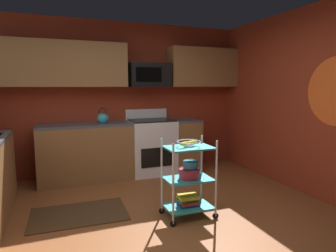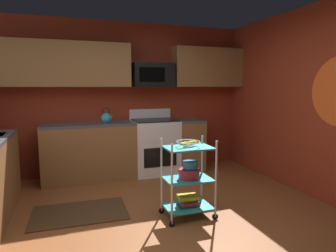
{
  "view_description": "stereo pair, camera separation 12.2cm",
  "coord_description": "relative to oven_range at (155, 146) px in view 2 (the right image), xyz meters",
  "views": [
    {
      "loc": [
        -1.06,
        -2.69,
        1.51
      ],
      "look_at": [
        0.17,
        0.48,
        1.05
      ],
      "focal_mm": 31.45,
      "sensor_mm": 36.0,
      "label": 1
    },
    {
      "loc": [
        -0.95,
        -2.73,
        1.51
      ],
      "look_at": [
        0.17,
        0.48,
        1.05
      ],
      "focal_mm": 31.45,
      "sensor_mm": 36.0,
      "label": 2
    }
  ],
  "objects": [
    {
      "name": "floor",
      "position": [
        -0.49,
        -2.1,
        -0.5
      ],
      "size": [
        4.4,
        4.8,
        0.04
      ],
      "primitive_type": "cube",
      "color": "brown",
      "rests_on": "ground"
    },
    {
      "name": "wall_back",
      "position": [
        -0.49,
        0.33,
        0.82
      ],
      "size": [
        4.52,
        0.06,
        2.6
      ],
      "primitive_type": "cube",
      "color": "maroon",
      "rests_on": "ground"
    },
    {
      "name": "counter_run",
      "position": [
        -1.25,
        -0.46,
        -0.01
      ],
      "size": [
        3.54,
        2.33,
        0.92
      ],
      "color": "brown",
      "rests_on": "ground"
    },
    {
      "name": "oven_range",
      "position": [
        0.0,
        0.0,
        0.0
      ],
      "size": [
        0.76,
        0.65,
        1.1
      ],
      "color": "white",
      "rests_on": "ground"
    },
    {
      "name": "upper_cabinets",
      "position": [
        -0.6,
        0.13,
        1.37
      ],
      "size": [
        4.4,
        0.33,
        0.7
      ],
      "color": "brown"
    },
    {
      "name": "microwave",
      "position": [
        -0.0,
        0.1,
        1.22
      ],
      "size": [
        0.7,
        0.39,
        0.4
      ],
      "color": "black"
    },
    {
      "name": "rolling_cart",
      "position": [
        -0.15,
        -1.83,
        -0.03
      ],
      "size": [
        0.59,
        0.38,
        0.91
      ],
      "color": "silver",
      "rests_on": "ground"
    },
    {
      "name": "fruit_bowl",
      "position": [
        -0.15,
        -1.83,
        0.4
      ],
      "size": [
        0.27,
        0.27,
        0.07
      ],
      "color": "silver",
      "rests_on": "rolling_cart"
    },
    {
      "name": "mixing_bowl_large",
      "position": [
        -0.13,
        -1.83,
        0.04
      ],
      "size": [
        0.25,
        0.25,
        0.11
      ],
      "color": "maroon",
      "rests_on": "rolling_cart"
    },
    {
      "name": "mixing_bowl_small",
      "position": [
        -0.11,
        -1.81,
        0.14
      ],
      "size": [
        0.18,
        0.18,
        0.08
      ],
      "color": "#338CBF",
      "rests_on": "rolling_cart"
    },
    {
      "name": "book_stack",
      "position": [
        -0.15,
        -1.83,
        -0.28
      ],
      "size": [
        0.25,
        0.19,
        0.13
      ],
      "color": "#1E4C8C",
      "rests_on": "rolling_cart"
    },
    {
      "name": "kettle",
      "position": [
        -0.82,
        -0.0,
        0.52
      ],
      "size": [
        0.21,
        0.18,
        0.26
      ],
      "color": "teal",
      "rests_on": "counter_run"
    },
    {
      "name": "floor_rug",
      "position": [
        -1.33,
        -1.32,
        -0.47
      ],
      "size": [
        1.12,
        0.73,
        0.01
      ],
      "primitive_type": "cube",
      "rotation": [
        0.0,
        0.0,
        -0.03
      ],
      "color": "#472D19",
      "rests_on": "ground"
    }
  ]
}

